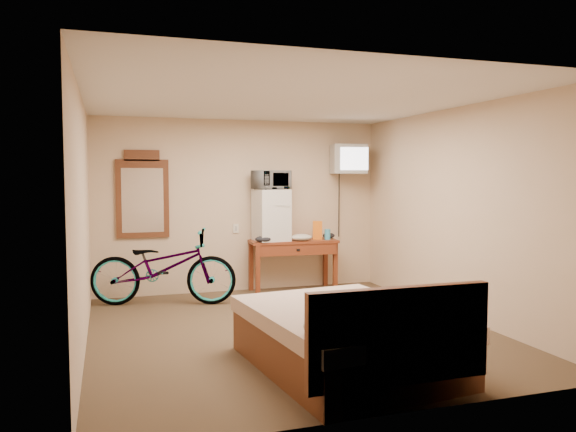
{
  "coord_description": "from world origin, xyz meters",
  "views": [
    {
      "loc": [
        -1.87,
        -5.73,
        1.68
      ],
      "look_at": [
        0.16,
        0.55,
        1.21
      ],
      "focal_mm": 35.0,
      "sensor_mm": 36.0,
      "label": 1
    }
  ],
  "objects_px": {
    "mini_fridge": "(271,215)",
    "crt_television": "(348,159)",
    "blue_cup": "(327,234)",
    "bed": "(349,337)",
    "microwave": "(271,180)",
    "wall_mirror": "(143,195)",
    "bicycle": "(163,267)",
    "desk": "(294,249)"
  },
  "relations": [
    {
      "from": "desk",
      "to": "blue_cup",
      "type": "bearing_deg",
      "value": -7.03
    },
    {
      "from": "crt_television",
      "to": "bicycle",
      "type": "height_order",
      "value": "crt_television"
    },
    {
      "from": "blue_cup",
      "to": "wall_mirror",
      "type": "height_order",
      "value": "wall_mirror"
    },
    {
      "from": "desk",
      "to": "bicycle",
      "type": "relative_size",
      "value": 0.69
    },
    {
      "from": "crt_television",
      "to": "bed",
      "type": "height_order",
      "value": "crt_television"
    },
    {
      "from": "mini_fridge",
      "to": "wall_mirror",
      "type": "height_order",
      "value": "wall_mirror"
    },
    {
      "from": "crt_television",
      "to": "bed",
      "type": "distance_m",
      "value": 4.07
    },
    {
      "from": "bicycle",
      "to": "bed",
      "type": "relative_size",
      "value": 0.91
    },
    {
      "from": "mini_fridge",
      "to": "bicycle",
      "type": "distance_m",
      "value": 1.74
    },
    {
      "from": "mini_fridge",
      "to": "bicycle",
      "type": "xyz_separation_m",
      "value": [
        -1.58,
        -0.36,
        -0.63
      ]
    },
    {
      "from": "microwave",
      "to": "crt_television",
      "type": "bearing_deg",
      "value": -22.51
    },
    {
      "from": "mini_fridge",
      "to": "bed",
      "type": "xyz_separation_m",
      "value": [
        -0.31,
        -3.43,
        -0.83
      ]
    },
    {
      "from": "blue_cup",
      "to": "crt_television",
      "type": "height_order",
      "value": "crt_television"
    },
    {
      "from": "mini_fridge",
      "to": "crt_television",
      "type": "distance_m",
      "value": 1.45
    },
    {
      "from": "crt_television",
      "to": "bed",
      "type": "xyz_separation_m",
      "value": [
        -1.5,
        -3.4,
        -1.64
      ]
    },
    {
      "from": "wall_mirror",
      "to": "bed",
      "type": "bearing_deg",
      "value": -67.87
    },
    {
      "from": "blue_cup",
      "to": "bicycle",
      "type": "xyz_separation_m",
      "value": [
        -2.41,
        -0.25,
        -0.33
      ]
    },
    {
      "from": "desk",
      "to": "bed",
      "type": "xyz_separation_m",
      "value": [
        -0.64,
        -3.38,
        -0.33
      ]
    },
    {
      "from": "microwave",
      "to": "wall_mirror",
      "type": "xyz_separation_m",
      "value": [
        -1.79,
        0.22,
        -0.21
      ]
    },
    {
      "from": "desk",
      "to": "crt_television",
      "type": "height_order",
      "value": "crt_television"
    },
    {
      "from": "bicycle",
      "to": "bed",
      "type": "distance_m",
      "value": 3.33
    },
    {
      "from": "microwave",
      "to": "bed",
      "type": "distance_m",
      "value": 3.69
    },
    {
      "from": "bicycle",
      "to": "mini_fridge",
      "type": "bearing_deg",
      "value": -61.88
    },
    {
      "from": "mini_fridge",
      "to": "crt_television",
      "type": "xyz_separation_m",
      "value": [
        1.2,
        -0.03,
        0.82
      ]
    },
    {
      "from": "microwave",
      "to": "wall_mirror",
      "type": "relative_size",
      "value": 0.41
    },
    {
      "from": "microwave",
      "to": "crt_television",
      "type": "xyz_separation_m",
      "value": [
        1.2,
        -0.03,
        0.31
      ]
    },
    {
      "from": "bicycle",
      "to": "wall_mirror",
      "type": "bearing_deg",
      "value": 35.2
    },
    {
      "from": "microwave",
      "to": "mini_fridge",
      "type": "bearing_deg",
      "value": -144.73
    },
    {
      "from": "wall_mirror",
      "to": "bicycle",
      "type": "bearing_deg",
      "value": -69.94
    },
    {
      "from": "wall_mirror",
      "to": "mini_fridge",
      "type": "bearing_deg",
      "value": -7.05
    },
    {
      "from": "blue_cup",
      "to": "bed",
      "type": "height_order",
      "value": "blue_cup"
    },
    {
      "from": "wall_mirror",
      "to": "crt_television",
      "type": "bearing_deg",
      "value": -4.81
    },
    {
      "from": "microwave",
      "to": "blue_cup",
      "type": "bearing_deg",
      "value": -28.68
    },
    {
      "from": "blue_cup",
      "to": "bicycle",
      "type": "bearing_deg",
      "value": -174.02
    },
    {
      "from": "bed",
      "to": "bicycle",
      "type": "bearing_deg",
      "value": 112.52
    },
    {
      "from": "mini_fridge",
      "to": "wall_mirror",
      "type": "distance_m",
      "value": 1.83
    },
    {
      "from": "crt_television",
      "to": "desk",
      "type": "bearing_deg",
      "value": -178.73
    },
    {
      "from": "wall_mirror",
      "to": "bed",
      "type": "xyz_separation_m",
      "value": [
        1.49,
        -3.65,
        -1.12
      ]
    },
    {
      "from": "crt_television",
      "to": "bicycle",
      "type": "distance_m",
      "value": 3.15
    },
    {
      "from": "mini_fridge",
      "to": "crt_television",
      "type": "height_order",
      "value": "crt_television"
    },
    {
      "from": "crt_television",
      "to": "wall_mirror",
      "type": "distance_m",
      "value": 3.05
    },
    {
      "from": "mini_fridge",
      "to": "bicycle",
      "type": "relative_size",
      "value": 0.39
    }
  ]
}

